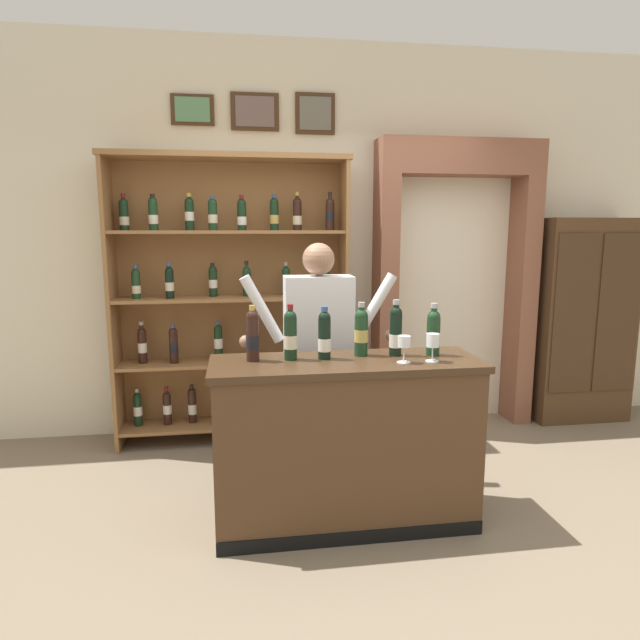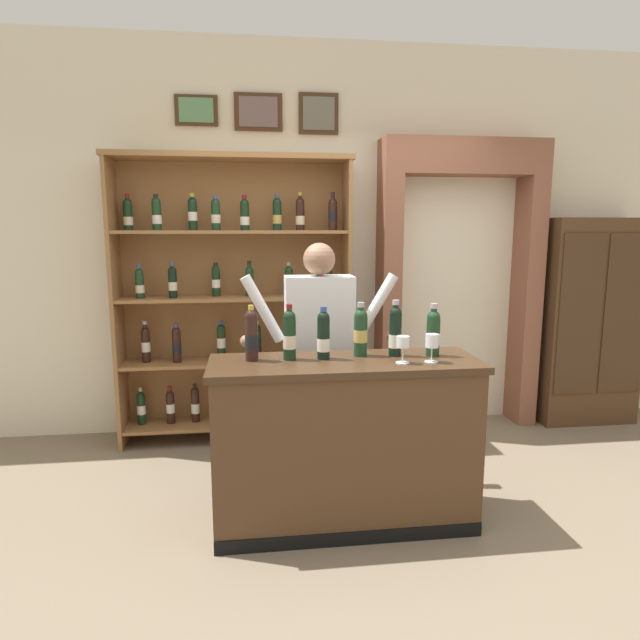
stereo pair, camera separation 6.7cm
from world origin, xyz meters
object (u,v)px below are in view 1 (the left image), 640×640
Objects in this scene: tasting_counter at (345,443)px; tasting_bottle_riserva at (433,332)px; tasting_bottle_vin_santo at (324,335)px; tasting_bottle_grappa at (396,331)px; tasting_bottle_chianti at (361,331)px; tasting_bottle_brunello at (252,335)px; shopkeeper at (319,337)px; wine_glass_left at (404,344)px; wine_shelf at (232,295)px; wine_glass_center at (433,342)px; side_cabinet at (581,320)px; tasting_bottle_bianco at (291,335)px.

tasting_bottle_riserva is (0.52, 0.05, 0.63)m from tasting_counter.
tasting_bottle_vin_santo is 0.42m from tasting_bottle_grappa.
tasting_bottle_grappa reaches higher than tasting_bottle_vin_santo.
tasting_bottle_brunello is at bearing -176.63° from tasting_bottle_chianti.
wine_glass_left is (0.38, -0.65, 0.08)m from shopkeeper.
wine_shelf is 7.52× the size of tasting_bottle_vin_santo.
tasting_bottle_vin_santo is at bearing 179.42° from tasting_bottle_riserva.
tasting_bottle_chianti reaches higher than tasting_bottle_riserva.
tasting_bottle_vin_santo is 1.89× the size of wine_glass_center.
tasting_bottle_brunello is 0.84m from wine_glass_left.
tasting_counter is 0.65m from tasting_bottle_chianti.
side_cabinet is 2.68m from tasting_bottle_chianti.
tasting_bottle_grappa is (0.38, -0.47, 0.12)m from shopkeeper.
wine_glass_center is (0.77, -0.16, -0.03)m from tasting_bottle_bianco.
wine_glass_left is at bearing -20.43° from tasting_bottle_vin_santo.
wine_glass_center is (-1.95, -1.54, 0.19)m from side_cabinet.
wine_glass_center is at bearing -14.78° from tasting_bottle_vin_santo.
wine_glass_center is (0.98, -0.17, -0.03)m from tasting_bottle_brunello.
tasting_bottle_riserva is (0.41, -0.06, -0.01)m from tasting_bottle_chianti.
tasting_bottle_chianti is (0.11, 0.10, 0.63)m from tasting_counter.
tasting_bottle_grappa is (-2.11, -1.37, 0.22)m from side_cabinet.
wine_shelf is 7.20× the size of tasting_bottle_brunello.
wine_shelf is at bearing 123.26° from shopkeeper.
wine_glass_left is (-0.00, -0.18, -0.04)m from tasting_bottle_grappa.
tasting_bottle_bianco is 0.19m from tasting_bottle_vin_santo.
tasting_bottle_riserva is (-1.90, -1.40, 0.21)m from side_cabinet.
tasting_bottle_brunello is (-0.44, -0.48, 0.12)m from shopkeeper.
side_cabinet is at bearing 25.14° from tasting_bottle_brunello.
side_cabinet is 5.85× the size of tasting_bottle_riserva.
shopkeeper is 5.27× the size of tasting_bottle_riserva.
tasting_bottle_grappa is at bearing 0.68° from tasting_bottle_brunello.
tasting_bottle_brunello is 2.07× the size of wine_glass_left.
wine_shelf is 1.70m from tasting_counter.
shopkeeper is at bearing -160.21° from side_cabinet.
tasting_bottle_bianco is 1.05× the size of tasting_bottle_vin_santo.
side_cabinet is 3.06m from tasting_bottle_bianco.
wine_glass_center is (-0.06, -0.15, -0.03)m from tasting_bottle_riserva.
tasting_bottle_bianco is at bearing 164.77° from wine_glass_left.
tasting_bottle_grappa is at bearing 1.29° from tasting_bottle_bianco.
wine_shelf reaches higher than tasting_bottle_chianti.
shopkeeper is 5.38× the size of tasting_bottle_vin_santo.
tasting_bottle_bianco is 2.08× the size of wine_glass_left.
shopkeeper is 10.67× the size of wine_glass_left.
tasting_bottle_bianco is 0.42m from tasting_bottle_chianti.
side_cabinet is (3.06, 0.03, -0.28)m from wine_shelf.
side_cabinet is 1.18× the size of tasting_counter.
side_cabinet is 2.63m from wine_glass_left.
shopkeeper is 0.55m from tasting_bottle_bianco.
side_cabinet is at bearing 36.13° from wine_glass_left.
wine_glass_left is (-2.12, -1.55, 0.18)m from side_cabinet.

